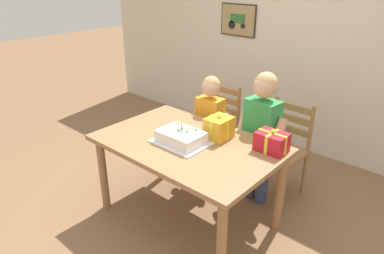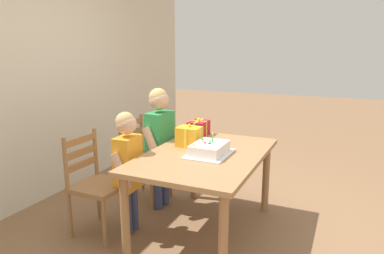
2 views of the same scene
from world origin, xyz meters
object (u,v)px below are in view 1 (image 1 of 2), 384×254
at_px(gift_box_beside_cake, 272,142).
at_px(child_younger, 210,119).
at_px(dining_table, 188,152).
at_px(chair_right, 282,149).
at_px(gift_box_red_large, 219,128).
at_px(child_older, 261,127).
at_px(birthday_cake, 181,137).
at_px(chair_left, 215,127).

relative_size(gift_box_beside_cake, child_younger, 0.21).
relative_size(dining_table, chair_right, 1.61).
bearing_deg(gift_box_beside_cake, gift_box_red_large, -168.30).
height_order(child_older, child_younger, child_older).
bearing_deg(child_younger, child_older, -0.03).
bearing_deg(dining_table, chair_right, 65.79).
bearing_deg(dining_table, child_younger, 113.22).
distance_m(birthday_cake, gift_box_beside_cake, 0.71).
bearing_deg(gift_box_beside_cake, chair_right, 107.49).
height_order(chair_right, child_younger, child_younger).
bearing_deg(chair_left, gift_box_beside_cake, -30.59).
height_order(dining_table, birthday_cake, birthday_cake).
height_order(birthday_cake, child_younger, child_younger).
xyz_separation_m(dining_table, chair_right, (0.40, 0.89, -0.19)).
relative_size(chair_right, child_older, 0.73).
xyz_separation_m(gift_box_red_large, chair_right, (0.26, 0.67, -0.38)).
xyz_separation_m(birthday_cake, chair_right, (0.43, 0.94, -0.33)).
xyz_separation_m(gift_box_red_large, gift_box_beside_cake, (0.44, 0.09, -0.02)).
height_order(chair_left, child_younger, child_younger).
bearing_deg(birthday_cake, child_younger, 109.64).
bearing_deg(gift_box_red_large, gift_box_beside_cake, 11.70).
bearing_deg(chair_left, gift_box_red_large, -50.99).
bearing_deg(gift_box_beside_cake, dining_table, -151.90).
distance_m(child_older, child_younger, 0.59).
xyz_separation_m(dining_table, gift_box_beside_cake, (0.58, 0.31, 0.17)).
height_order(dining_table, chair_right, chair_right).
distance_m(gift_box_beside_cake, child_older, 0.42).
height_order(gift_box_red_large, chair_left, gift_box_red_large).
relative_size(gift_box_beside_cake, chair_right, 0.26).
height_order(birthday_cake, gift_box_beside_cake, birthday_cake).
xyz_separation_m(gift_box_red_large, child_older, (0.17, 0.41, -0.08)).
bearing_deg(child_younger, chair_right, 21.67).
xyz_separation_m(chair_right, child_younger, (-0.67, -0.27, 0.21)).
bearing_deg(chair_right, birthday_cake, -114.51).
xyz_separation_m(birthday_cake, child_older, (0.34, 0.68, -0.03)).
height_order(dining_table, chair_left, chair_left).
distance_m(gift_box_red_large, child_younger, 0.60).
bearing_deg(gift_box_red_large, dining_table, -123.39).
relative_size(dining_table, child_younger, 1.33).
relative_size(chair_right, child_younger, 0.82).
distance_m(birthday_cake, chair_right, 1.09).
distance_m(dining_table, child_younger, 0.68).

